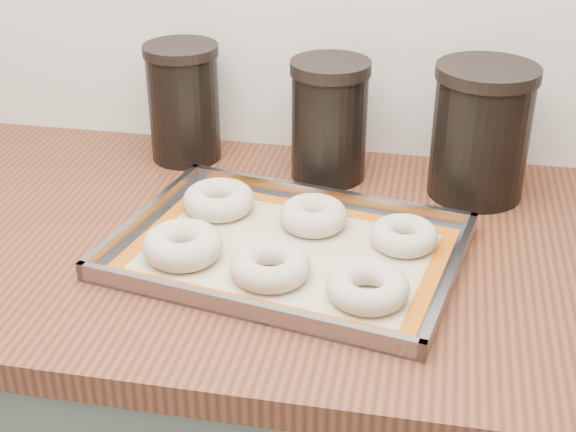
% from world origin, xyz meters
% --- Properties ---
extents(countertop, '(3.06, 0.68, 0.04)m').
position_xyz_m(countertop, '(0.00, 1.68, 0.88)').
color(countertop, brown).
rests_on(countertop, cabinet).
extents(baking_tray, '(0.51, 0.41, 0.03)m').
position_xyz_m(baking_tray, '(-0.06, 1.63, 0.91)').
color(baking_tray, gray).
rests_on(baking_tray, countertop).
extents(baking_mat, '(0.47, 0.36, 0.00)m').
position_xyz_m(baking_mat, '(-0.06, 1.63, 0.90)').
color(baking_mat, '#C6B793').
rests_on(baking_mat, baking_tray).
extents(bagel_front_left, '(0.14, 0.14, 0.04)m').
position_xyz_m(bagel_front_left, '(-0.19, 1.59, 0.92)').
color(bagel_front_left, beige).
rests_on(bagel_front_left, baking_mat).
extents(bagel_front_mid, '(0.12, 0.12, 0.04)m').
position_xyz_m(bagel_front_mid, '(-0.07, 1.56, 0.92)').
color(bagel_front_mid, beige).
rests_on(bagel_front_mid, baking_mat).
extents(bagel_front_right, '(0.10, 0.10, 0.03)m').
position_xyz_m(bagel_front_right, '(0.06, 1.54, 0.92)').
color(bagel_front_right, beige).
rests_on(bagel_front_right, baking_mat).
extents(bagel_back_left, '(0.12, 0.12, 0.04)m').
position_xyz_m(bagel_back_left, '(-0.18, 1.73, 0.92)').
color(bagel_back_left, beige).
rests_on(bagel_back_left, baking_mat).
extents(bagel_back_mid, '(0.12, 0.12, 0.04)m').
position_xyz_m(bagel_back_mid, '(-0.04, 1.71, 0.92)').
color(bagel_back_mid, beige).
rests_on(bagel_back_mid, baking_mat).
extents(bagel_back_right, '(0.11, 0.11, 0.03)m').
position_xyz_m(bagel_back_right, '(0.10, 1.68, 0.92)').
color(bagel_back_right, beige).
rests_on(bagel_back_right, baking_mat).
extents(canister_left, '(0.12, 0.12, 0.20)m').
position_xyz_m(canister_left, '(-0.29, 1.92, 1.00)').
color(canister_left, black).
rests_on(canister_left, countertop).
extents(canister_mid, '(0.13, 0.13, 0.20)m').
position_xyz_m(canister_mid, '(-0.04, 1.89, 1.00)').
color(canister_mid, black).
rests_on(canister_mid, countertop).
extents(canister_right, '(0.15, 0.15, 0.21)m').
position_xyz_m(canister_right, '(0.19, 1.87, 1.00)').
color(canister_right, black).
rests_on(canister_right, countertop).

